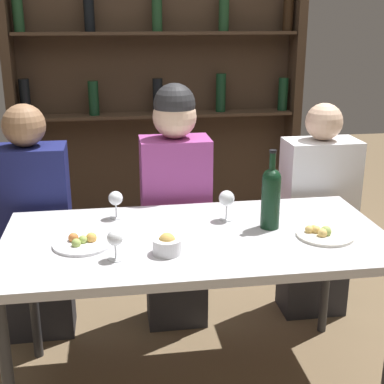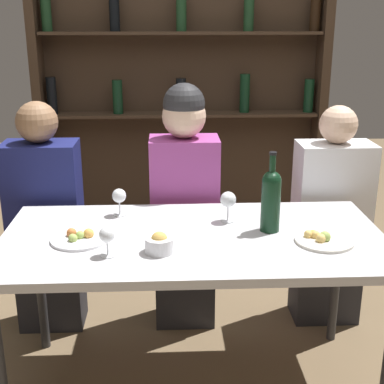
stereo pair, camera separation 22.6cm
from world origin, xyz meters
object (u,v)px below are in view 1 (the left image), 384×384
Objects in this scene: seated_person_center at (176,209)px; seated_person_right at (317,218)px; wine_glass_2 at (116,199)px; seated_person_left at (34,231)px; snack_bowl at (167,245)px; wine_bottle at (271,195)px; wine_glass_1 at (227,199)px; food_plate_0 at (323,234)px; food_plate_1 at (83,242)px; wine_glass_0 at (115,239)px.

seated_person_center is 0.77m from seated_person_right.
wine_glass_2 is 0.10× the size of seated_person_left.
seated_person_left is (-0.59, 0.71, -0.20)m from snack_bowl.
wine_bottle is at bearing -129.52° from seated_person_right.
wine_glass_2 is at bearing 168.50° from wine_glass_1.
snack_bowl is at bearing -156.80° from wine_bottle.
food_plate_0 is at bearing -50.62° from seated_person_center.
wine_glass_1 is at bearing -11.50° from wine_glass_2.
food_plate_1 is at bearing -154.16° from seated_person_right.
wine_bottle is 0.51m from snack_bowl.
wine_glass_0 reaches higher than food_plate_0.
food_plate_1 is at bearing -163.50° from wine_glass_1.
wine_bottle is 0.21m from wine_glass_1.
wine_glass_2 is (-0.48, 0.10, -0.01)m from wine_glass_1.
snack_bowl is 0.09× the size of seated_person_right.
seated_person_left reaches higher than food_plate_1.
wine_glass_1 is at bearing 145.28° from food_plate_0.
wine_glass_1 is (0.49, 0.33, 0.02)m from wine_glass_0.
seated_person_right is (0.59, 0.40, -0.28)m from wine_glass_1.
wine_glass_0 is 1.05× the size of snack_bowl.
seated_person_left is (-0.40, 0.74, -0.24)m from wine_glass_0.
seated_person_center is at bearing 67.03° from wine_glass_0.
wine_glass_0 is at bearing -145.68° from seated_person_right.
seated_person_center is (0.30, 0.30, -0.17)m from wine_glass_2.
seated_person_center is at bearing 45.11° from wine_glass_2.
seated_person_left reaches higher than wine_bottle.
seated_person_center reaches higher than wine_glass_2.
seated_person_center reaches higher than wine_glass_0.
wine_glass_1 is 0.47m from seated_person_center.
wine_glass_0 is 0.87m from seated_person_left.
snack_bowl is 1.16m from seated_person_right.
seated_person_center is (0.44, 0.58, -0.09)m from food_plate_1.
wine_glass_2 is 0.53× the size of food_plate_1.
wine_glass_2 is at bearing 63.91° from food_plate_1.
wine_bottle is 0.66m from seated_person_center.
food_plate_1 is (-0.78, -0.07, -0.13)m from wine_bottle.
seated_person_left is 1.48m from seated_person_right.
wine_glass_2 is 0.45m from snack_bowl.
wine_glass_2 reaches higher than food_plate_1.
food_plate_1 is 0.18× the size of seated_person_center.
seated_person_left is (-0.27, 0.58, -0.17)m from food_plate_1.
wine_glass_1 is 0.44m from food_plate_0.
wine_bottle is 2.93× the size of wine_glass_0.
seated_person_left is at bearing 180.00° from seated_person_right.
wine_glass_1 reaches higher than snack_bowl.
food_plate_1 is 0.67m from seated_person_left.
food_plate_1 is at bearing -116.09° from wine_glass_2.
food_plate_0 is at bearing -110.15° from seated_person_right.
food_plate_0 is at bearing -27.48° from seated_person_left.
seated_person_right reaches higher than snack_bowl.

